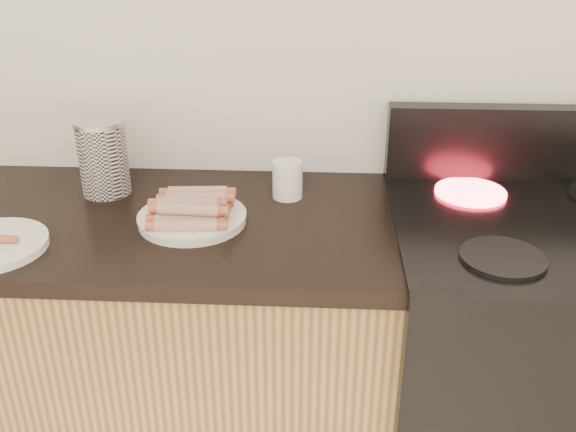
# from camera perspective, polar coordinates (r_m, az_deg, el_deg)

# --- Properties ---
(wall_back) EXTENTS (4.00, 0.04, 2.60)m
(wall_back) POSITION_cam_1_polar(r_m,az_deg,el_deg) (1.72, -4.55, 16.49)
(wall_back) COLOR silver
(wall_back) RESTS_ON ground
(stove) EXTENTS (0.76, 0.65, 0.91)m
(stove) POSITION_cam_1_polar(r_m,az_deg,el_deg) (1.85, 20.47, -13.44)
(stove) COLOR black
(stove) RESTS_ON floor
(stove_panel) EXTENTS (0.76, 0.06, 0.20)m
(stove_panel) POSITION_cam_1_polar(r_m,az_deg,el_deg) (1.83, 20.79, 6.03)
(stove_panel) COLOR black
(stove_panel) RESTS_ON stove
(burner_near_left) EXTENTS (0.18, 0.18, 0.01)m
(burner_near_left) POSITION_cam_1_polar(r_m,az_deg,el_deg) (1.42, 18.57, -3.53)
(burner_near_left) COLOR black
(burner_near_left) RESTS_ON stove
(burner_far_left) EXTENTS (0.18, 0.18, 0.01)m
(burner_far_left) POSITION_cam_1_polar(r_m,az_deg,el_deg) (1.71, 15.91, 2.06)
(burner_far_left) COLOR #FF1E2D
(burner_far_left) RESTS_ON stove
(main_plate) EXTENTS (0.33, 0.33, 0.02)m
(main_plate) POSITION_cam_1_polar(r_m,az_deg,el_deg) (1.54, -8.50, -0.30)
(main_plate) COLOR white
(main_plate) RESTS_ON counter_slab
(hotdog_pile) EXTENTS (0.14, 0.19, 0.06)m
(hotdog_pile) POSITION_cam_1_polar(r_m,az_deg,el_deg) (1.52, -8.58, 0.83)
(hotdog_pile) COLOR maroon
(hotdog_pile) RESTS_ON main_plate
(canister) EXTENTS (0.13, 0.13, 0.20)m
(canister) POSITION_cam_1_polar(r_m,az_deg,el_deg) (1.72, -16.11, 5.06)
(canister) COLOR silver
(canister) RESTS_ON counter_slab
(mug) EXTENTS (0.09, 0.09, 0.10)m
(mug) POSITION_cam_1_polar(r_m,az_deg,el_deg) (1.64, -0.05, 3.26)
(mug) COLOR white
(mug) RESTS_ON counter_slab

